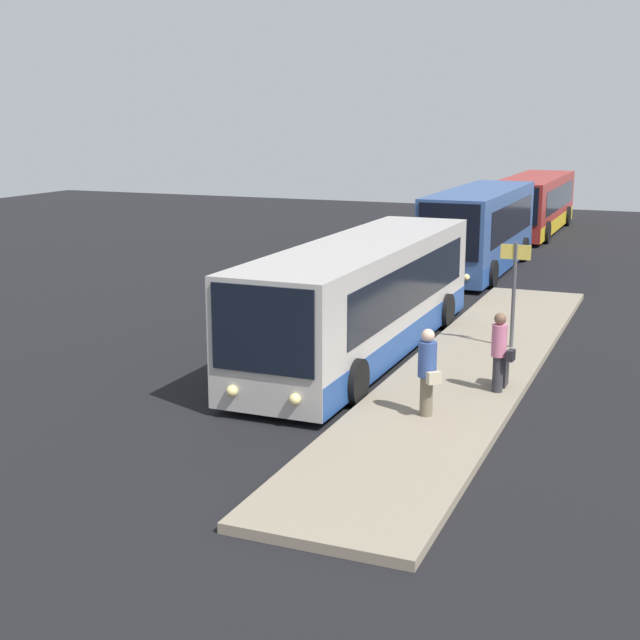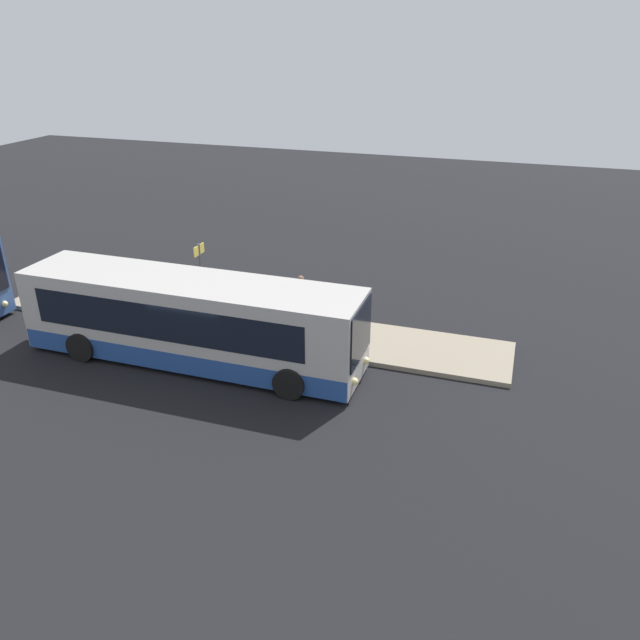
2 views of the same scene
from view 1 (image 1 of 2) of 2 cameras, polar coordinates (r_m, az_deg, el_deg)
The scene contains 9 objects.
ground at distance 22.88m, azimuth 2.03°, elevation -2.42°, with size 80.00×80.00×0.00m, color black.
platform at distance 22.01m, azimuth 9.69°, elevation -3.00°, with size 20.00×3.05×0.17m.
bus_lead at distance 22.95m, azimuth 2.81°, elevation 1.38°, with size 11.87×2.83×2.94m.
bus_second at distance 35.96m, azimuth 10.23°, elevation 5.66°, with size 10.16×2.74×3.24m.
bus_third at distance 48.64m, azimuth 13.54°, elevation 7.20°, with size 11.93×2.89×2.93m.
passenger_boarding at distance 17.86m, azimuth 6.89°, elevation -3.14°, with size 0.62×0.61×1.79m.
passenger_waiting at distance 19.64m, azimuth 11.43°, elevation -1.81°, with size 0.36×0.52×1.77m.
suitcase at distance 20.25m, azimuth 11.59°, elevation -3.14°, with size 0.42×0.22×0.98m.
sign_post at distance 23.40m, azimuth 12.33°, elevation 2.35°, with size 0.10×0.77×2.74m.
Camera 1 is at (20.68, 7.66, 6.08)m, focal length 50.00 mm.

